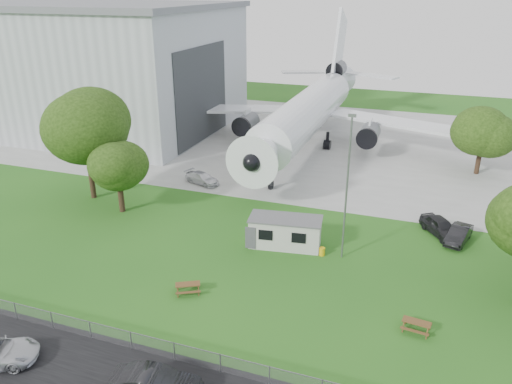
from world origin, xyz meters
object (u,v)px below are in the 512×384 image
(hangar, at_px, (88,64))
(picnic_west, at_px, (188,293))
(site_cabin, at_px, (285,232))
(picnic_east, at_px, (415,331))
(airliner, at_px, (310,108))

(hangar, distance_m, picnic_west, 54.08)
(hangar, xyz_separation_m, picnic_west, (36.49, -38.80, -9.41))
(site_cabin, height_order, picnic_east, site_cabin)
(hangar, relative_size, picnic_west, 23.89)
(airliner, bearing_deg, picnic_east, -66.28)
(airliner, height_order, picnic_east, airliner)
(hangar, xyz_separation_m, site_cabin, (41.17, -29.49, -8.09))
(picnic_west, relative_size, picnic_east, 1.00)
(site_cabin, bearing_deg, picnic_east, -36.19)
(airliner, bearing_deg, hangar, 179.78)
(airliner, relative_size, site_cabin, 6.91)
(hangar, bearing_deg, picnic_east, -35.74)
(airliner, height_order, picnic_west, airliner)
(hangar, relative_size, picnic_east, 23.89)
(picnic_west, height_order, picnic_east, same)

